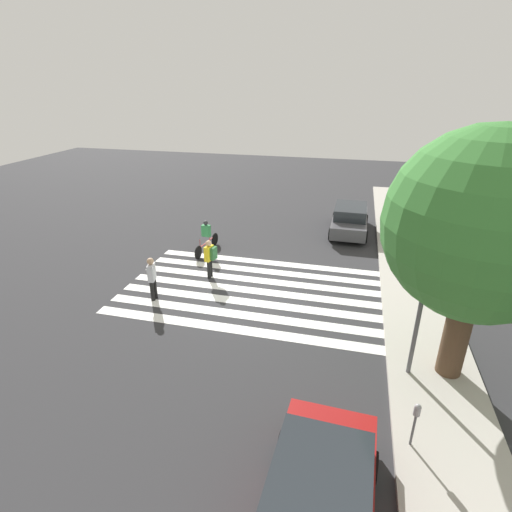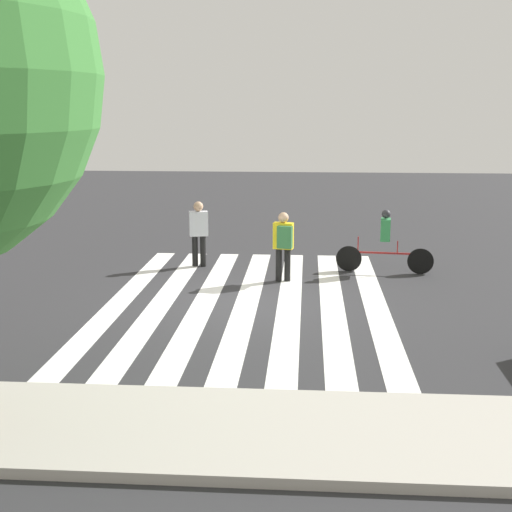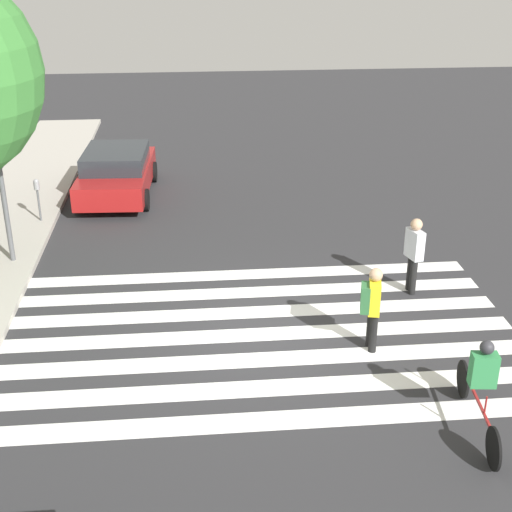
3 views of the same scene
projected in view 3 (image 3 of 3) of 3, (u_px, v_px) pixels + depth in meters
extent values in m
plane|color=#2D2D30|center=(262.00, 334.00, 13.97)|extent=(60.00, 60.00, 0.00)
cube|color=white|center=(279.00, 420.00, 11.48)|extent=(0.50, 10.00, 0.01)
cube|color=white|center=(273.00, 388.00, 12.31)|extent=(0.50, 10.00, 0.01)
cube|color=white|center=(267.00, 359.00, 13.14)|extent=(0.50, 10.00, 0.01)
cube|color=white|center=(262.00, 334.00, 13.97)|extent=(0.50, 10.00, 0.01)
cube|color=white|center=(258.00, 312.00, 14.80)|extent=(0.50, 10.00, 0.01)
cube|color=white|center=(254.00, 292.00, 15.63)|extent=(0.50, 10.00, 0.01)
cube|color=white|center=(250.00, 274.00, 16.46)|extent=(0.50, 10.00, 0.01)
cylinder|color=#515456|center=(0.00, 173.00, 15.98)|extent=(0.12, 0.12, 4.55)
cube|color=silver|center=(3.00, 127.00, 15.57)|extent=(0.60, 0.02, 0.16)
sphere|color=#590F0F|center=(5.00, 88.00, 15.24)|extent=(0.15, 0.15, 0.15)
sphere|color=#59470F|center=(6.00, 99.00, 15.34)|extent=(0.15, 0.15, 0.15)
sphere|color=gold|center=(8.00, 110.00, 15.43)|extent=(0.15, 0.15, 0.15)
cylinder|color=#515456|center=(39.00, 208.00, 19.05)|extent=(0.06, 0.06, 1.02)
cylinder|color=gray|center=(37.00, 186.00, 18.80)|extent=(0.15, 0.15, 0.22)
sphere|color=gray|center=(36.00, 182.00, 18.75)|extent=(0.14, 0.14, 0.14)
cylinder|color=black|center=(373.00, 333.00, 13.24)|extent=(0.15, 0.15, 0.79)
cylinder|color=black|center=(370.00, 327.00, 13.43)|extent=(0.15, 0.15, 0.79)
cube|color=yellow|center=(374.00, 296.00, 13.04)|extent=(0.50, 0.31, 0.63)
sphere|color=tan|center=(376.00, 275.00, 12.86)|extent=(0.25, 0.25, 0.25)
cube|color=#2D6638|center=(365.00, 298.00, 12.99)|extent=(0.37, 0.23, 0.53)
cylinder|color=black|center=(413.00, 277.00, 15.40)|extent=(0.15, 0.15, 0.81)
cylinder|color=black|center=(410.00, 273.00, 15.59)|extent=(0.15, 0.15, 0.81)
cube|color=silver|center=(415.00, 244.00, 15.20)|extent=(0.51, 0.32, 0.64)
sphere|color=tan|center=(417.00, 224.00, 15.01)|extent=(0.25, 0.25, 0.25)
cylinder|color=black|center=(463.00, 379.00, 11.98)|extent=(0.65, 0.11, 0.65)
cylinder|color=black|center=(494.00, 449.00, 10.36)|extent=(0.65, 0.11, 0.65)
cube|color=maroon|center=(479.00, 402.00, 11.10)|extent=(1.51, 0.20, 0.04)
cylinder|color=maroon|center=(486.00, 406.00, 10.75)|extent=(0.03, 0.03, 0.32)
cylinder|color=maroon|center=(469.00, 368.00, 11.62)|extent=(0.03, 0.03, 0.40)
cube|color=#338C4C|center=(484.00, 370.00, 10.85)|extent=(0.28, 0.42, 0.55)
sphere|color=#333338|center=(487.00, 347.00, 10.69)|extent=(0.22, 0.22, 0.22)
cube|color=maroon|center=(117.00, 177.00, 21.21)|extent=(4.35, 2.13, 0.66)
cube|color=#23282D|center=(116.00, 158.00, 20.97)|extent=(2.43, 1.88, 0.50)
cylinder|color=black|center=(93.00, 173.00, 22.49)|extent=(0.65, 0.23, 0.64)
cylinder|color=black|center=(153.00, 172.00, 22.56)|extent=(0.65, 0.23, 0.64)
cylinder|color=black|center=(78.00, 201.00, 20.08)|extent=(0.65, 0.23, 0.64)
cylinder|color=black|center=(145.00, 200.00, 20.16)|extent=(0.65, 0.23, 0.64)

